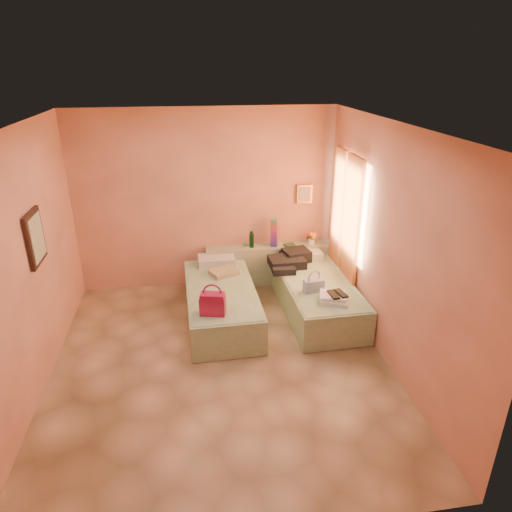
{
  "coord_description": "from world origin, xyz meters",
  "views": [
    {
      "loc": [
        -0.27,
        -4.61,
        3.4
      ],
      "look_at": [
        0.56,
        0.85,
        1.03
      ],
      "focal_mm": 32.0,
      "sensor_mm": 36.0,
      "label": 1
    }
  ],
  "objects_px": {
    "water_bottle": "(252,240)",
    "blue_handbag": "(314,286)",
    "bed_right": "(316,296)",
    "flower_vase": "(311,237)",
    "towel_stack": "(334,298)",
    "magenta_handbag": "(213,303)",
    "green_book": "(289,245)",
    "bed_left": "(221,303)",
    "headboard_ledge": "(269,264)"
  },
  "relations": [
    {
      "from": "green_book",
      "to": "towel_stack",
      "type": "xyz_separation_m",
      "value": [
        0.24,
        -1.63,
        -0.11
      ]
    },
    {
      "from": "towel_stack",
      "to": "magenta_handbag",
      "type": "bearing_deg",
      "value": -177.43
    },
    {
      "from": "green_book",
      "to": "blue_handbag",
      "type": "distance_m",
      "value": 1.32
    },
    {
      "from": "water_bottle",
      "to": "blue_handbag",
      "type": "xyz_separation_m",
      "value": [
        0.66,
        -1.35,
        -0.19
      ]
    },
    {
      "from": "green_book",
      "to": "flower_vase",
      "type": "distance_m",
      "value": 0.38
    },
    {
      "from": "green_book",
      "to": "towel_stack",
      "type": "relative_size",
      "value": 0.47
    },
    {
      "from": "blue_handbag",
      "to": "towel_stack",
      "type": "relative_size",
      "value": 0.78
    },
    {
      "from": "magenta_handbag",
      "to": "towel_stack",
      "type": "relative_size",
      "value": 0.89
    },
    {
      "from": "headboard_ledge",
      "to": "bed_right",
      "type": "distance_m",
      "value": 1.17
    },
    {
      "from": "water_bottle",
      "to": "flower_vase",
      "type": "xyz_separation_m",
      "value": [
        0.97,
        -0.02,
        -0.0
      ]
    },
    {
      "from": "bed_left",
      "to": "blue_handbag",
      "type": "bearing_deg",
      "value": -15.98
    },
    {
      "from": "green_book",
      "to": "bed_right",
      "type": "bearing_deg",
      "value": -92.23
    },
    {
      "from": "green_book",
      "to": "flower_vase",
      "type": "bearing_deg",
      "value": -11.88
    },
    {
      "from": "bed_left",
      "to": "flower_vase",
      "type": "bearing_deg",
      "value": 31.4
    },
    {
      "from": "magenta_handbag",
      "to": "flower_vase",
      "type": "bearing_deg",
      "value": 57.94
    },
    {
      "from": "green_book",
      "to": "flower_vase",
      "type": "xyz_separation_m",
      "value": [
        0.36,
        0.01,
        0.11
      ]
    },
    {
      "from": "bed_right",
      "to": "flower_vase",
      "type": "xyz_separation_m",
      "value": [
        0.17,
        1.0,
        0.53
      ]
    },
    {
      "from": "green_book",
      "to": "towel_stack",
      "type": "height_order",
      "value": "green_book"
    },
    {
      "from": "blue_handbag",
      "to": "towel_stack",
      "type": "bearing_deg",
      "value": -65.52
    },
    {
      "from": "bed_left",
      "to": "green_book",
      "type": "distance_m",
      "value": 1.61
    },
    {
      "from": "water_bottle",
      "to": "magenta_handbag",
      "type": "distance_m",
      "value": 1.88
    },
    {
      "from": "water_bottle",
      "to": "green_book",
      "type": "bearing_deg",
      "value": -2.72
    },
    {
      "from": "flower_vase",
      "to": "bed_left",
      "type": "bearing_deg",
      "value": -147.22
    },
    {
      "from": "towel_stack",
      "to": "bed_right",
      "type": "bearing_deg",
      "value": 94.42
    },
    {
      "from": "water_bottle",
      "to": "flower_vase",
      "type": "relative_size",
      "value": 1.03
    },
    {
      "from": "bed_right",
      "to": "flower_vase",
      "type": "bearing_deg",
      "value": 78.98
    },
    {
      "from": "headboard_ledge",
      "to": "flower_vase",
      "type": "bearing_deg",
      "value": -4.02
    },
    {
      "from": "towel_stack",
      "to": "water_bottle",
      "type": "bearing_deg",
      "value": 117.22
    },
    {
      "from": "green_book",
      "to": "bed_left",
      "type": "bearing_deg",
      "value": -153.34
    },
    {
      "from": "bed_right",
      "to": "flower_vase",
      "type": "height_order",
      "value": "flower_vase"
    },
    {
      "from": "bed_right",
      "to": "green_book",
      "type": "xyz_separation_m",
      "value": [
        -0.19,
        0.99,
        0.41
      ]
    },
    {
      "from": "water_bottle",
      "to": "towel_stack",
      "type": "relative_size",
      "value": 0.75
    },
    {
      "from": "bed_left",
      "to": "bed_right",
      "type": "xyz_separation_m",
      "value": [
        1.39,
        0.0,
        0.0
      ]
    },
    {
      "from": "bed_left",
      "to": "green_book",
      "type": "xyz_separation_m",
      "value": [
        1.19,
        0.99,
        0.41
      ]
    },
    {
      "from": "bed_left",
      "to": "bed_right",
      "type": "height_order",
      "value": "same"
    },
    {
      "from": "bed_right",
      "to": "towel_stack",
      "type": "bearing_deg",
      "value": -86.96
    },
    {
      "from": "flower_vase",
      "to": "blue_handbag",
      "type": "distance_m",
      "value": 1.38
    },
    {
      "from": "bed_left",
      "to": "water_bottle",
      "type": "height_order",
      "value": "water_bottle"
    },
    {
      "from": "bed_left",
      "to": "magenta_handbag",
      "type": "height_order",
      "value": "magenta_handbag"
    },
    {
      "from": "bed_right",
      "to": "water_bottle",
      "type": "xyz_separation_m",
      "value": [
        -0.8,
        1.02,
        0.53
      ]
    },
    {
      "from": "bed_left",
      "to": "flower_vase",
      "type": "height_order",
      "value": "flower_vase"
    },
    {
      "from": "magenta_handbag",
      "to": "blue_handbag",
      "type": "distance_m",
      "value": 1.44
    },
    {
      "from": "bed_right",
      "to": "towel_stack",
      "type": "height_order",
      "value": "towel_stack"
    },
    {
      "from": "bed_right",
      "to": "blue_handbag",
      "type": "xyz_separation_m",
      "value": [
        -0.15,
        -0.32,
        0.34
      ]
    },
    {
      "from": "magenta_handbag",
      "to": "water_bottle",
      "type": "bearing_deg",
      "value": 79.96
    },
    {
      "from": "flower_vase",
      "to": "blue_handbag",
      "type": "bearing_deg",
      "value": -103.41
    },
    {
      "from": "towel_stack",
      "to": "flower_vase",
      "type": "bearing_deg",
      "value": 85.77
    },
    {
      "from": "blue_handbag",
      "to": "towel_stack",
      "type": "xyz_separation_m",
      "value": [
        0.19,
        -0.31,
        -0.04
      ]
    },
    {
      "from": "blue_handbag",
      "to": "bed_left",
      "type": "bearing_deg",
      "value": 157.91
    },
    {
      "from": "flower_vase",
      "to": "blue_handbag",
      "type": "height_order",
      "value": "flower_vase"
    }
  ]
}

